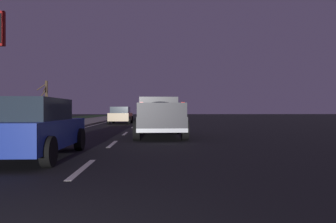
# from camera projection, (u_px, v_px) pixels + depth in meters

# --- Properties ---
(ground) EXTENTS (144.00, 144.00, 0.00)m
(ground) POSITION_uv_depth(u_px,v_px,m) (137.00, 124.00, 29.53)
(ground) COLOR black
(sidewalk_shoulder) EXTENTS (108.00, 4.00, 0.12)m
(sidewalk_shoulder) POSITION_uv_depth(u_px,v_px,m) (73.00, 123.00, 29.27)
(sidewalk_shoulder) COLOR gray
(sidewalk_shoulder) RESTS_ON ground
(grass_verge) EXTENTS (108.00, 6.00, 0.01)m
(grass_verge) POSITION_uv_depth(u_px,v_px,m) (17.00, 124.00, 29.05)
(grass_verge) COLOR #1E3819
(grass_verge) RESTS_ON ground
(lane_markings) EXTENTS (108.00, 3.54, 0.01)m
(lane_markings) POSITION_uv_depth(u_px,v_px,m) (111.00, 123.00, 31.16)
(lane_markings) COLOR silver
(lane_markings) RESTS_ON ground
(pickup_truck) EXTENTS (5.48, 2.39, 1.87)m
(pickup_truck) POSITION_uv_depth(u_px,v_px,m) (159.00, 116.00, 15.28)
(pickup_truck) COLOR #232328
(pickup_truck) RESTS_ON ground
(sedan_red) EXTENTS (4.42, 2.06, 1.54)m
(sedan_red) POSITION_uv_depth(u_px,v_px,m) (154.00, 114.00, 39.80)
(sedan_red) COLOR maroon
(sedan_red) RESTS_ON ground
(sedan_white) EXTENTS (4.40, 2.02, 1.54)m
(sedan_white) POSITION_uv_depth(u_px,v_px,m) (157.00, 116.00, 27.10)
(sedan_white) COLOR silver
(sedan_white) RESTS_ON ground
(sedan_tan) EXTENTS (4.42, 2.05, 1.54)m
(sedan_tan) POSITION_uv_depth(u_px,v_px,m) (121.00, 115.00, 29.98)
(sedan_tan) COLOR #9E845B
(sedan_tan) RESTS_ON ground
(sedan_blue) EXTENTS (4.40, 2.03, 1.54)m
(sedan_blue) POSITION_uv_depth(u_px,v_px,m) (31.00, 128.00, 8.42)
(sedan_blue) COLOR navy
(sedan_blue) RESTS_ON ground
(bare_tree_far) EXTENTS (0.98, 1.32, 4.23)m
(bare_tree_far) POSITION_uv_depth(u_px,v_px,m) (46.00, 100.00, 33.07)
(bare_tree_far) COLOR #423323
(bare_tree_far) RESTS_ON ground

